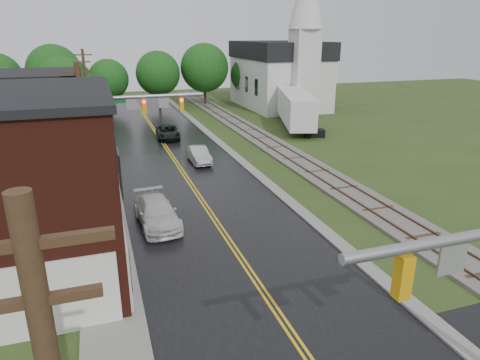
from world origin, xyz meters
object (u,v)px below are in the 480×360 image
traffic_signal_far (134,114)px  utility_pole_c (87,91)px  semi_trailer (295,107)px  tree_left_c (6,102)px  utility_pole_b (85,136)px  sedan_silver (198,155)px  pickup_white (157,213)px  tree_left_e (67,89)px  church (282,67)px  suv_dark (168,132)px

traffic_signal_far → utility_pole_c: size_ratio=0.82×
traffic_signal_far → semi_trailer: traffic_signal_far is taller
utility_pole_c → tree_left_c: size_ratio=1.18×
semi_trailer → tree_left_c: bearing=-179.4°
utility_pole_b → utility_pole_c: bearing=90.0°
sedan_silver → pickup_white: bearing=-115.6°
tree_left_e → sedan_silver: (10.69, -16.00, -4.13)m
church → sedan_silver: 30.41m
utility_pole_c → tree_left_c: utility_pole_c is taller
utility_pole_c → pickup_white: 26.15m
utility_pole_c → tree_left_c: 8.16m
utility_pole_c → semi_trailer: 23.01m
traffic_signal_far → tree_left_c: bearing=128.8°
church → sedan_silver: size_ratio=4.85×
church → utility_pole_c: bearing=-160.0°
church → semi_trailer: 14.59m
pickup_white → sedan_silver: bearing=62.3°
utility_pole_b → sedan_silver: 12.38m
tree_left_c → suv_dark: 15.15m
sedan_silver → pickup_white: (-5.16, -11.51, 0.07)m
pickup_white → semi_trailer: (19.10, 21.81, 1.65)m
utility_pole_b → pickup_white: utility_pole_b is taller
church → utility_pole_c: church is taller
church → utility_pole_c: 28.54m
church → tree_left_e: (-28.85, -7.84, -1.02)m
tree_left_e → sedan_silver: 19.68m
traffic_signal_far → utility_pole_b: utility_pole_b is taller
traffic_signal_far → semi_trailer: (19.24, 13.20, -2.58)m
sedan_silver → utility_pole_c: bearing=120.0°
church → pickup_white: 42.65m
semi_trailer → tree_left_e: bearing=167.0°
tree_left_c → tree_left_e: 7.82m
utility_pole_c → sedan_silver: (8.64, -14.10, -4.04)m
utility_pole_b → semi_trailer: size_ratio=0.68×
church → traffic_signal_far: 35.59m
traffic_signal_far → tree_left_c: size_ratio=0.96×
tree_left_c → pickup_white: size_ratio=1.48×
tree_left_e → suv_dark: tree_left_e is taller
church → utility_pole_b: (-26.80, -31.74, -1.11)m
utility_pole_b → traffic_signal_far: bearing=56.3°
sedan_silver → semi_trailer: 17.42m
traffic_signal_far → suv_dark: 13.88m
utility_pole_b → pickup_white: 6.40m
church → utility_pole_b: church is taller
tree_left_c → utility_pole_b: bearing=-68.5°
sedan_silver → tree_left_e: bearing=122.3°
church → tree_left_c: size_ratio=2.61×
traffic_signal_far → sedan_silver: size_ratio=1.78×
traffic_signal_far → sedan_silver: bearing=28.6°
church → traffic_signal_far: bearing=-131.3°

